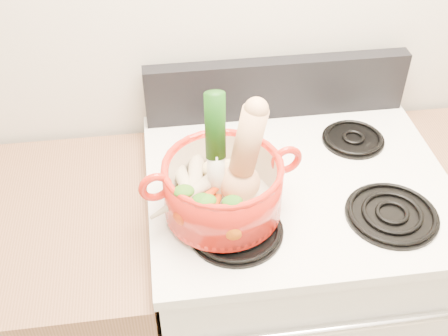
{
  "coord_description": "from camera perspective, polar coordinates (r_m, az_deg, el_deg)",
  "views": [
    {
      "loc": [
        -0.34,
        0.35,
        1.92
      ],
      "look_at": [
        -0.21,
        1.28,
        1.11
      ],
      "focal_mm": 45.0,
      "sensor_mm": 36.0,
      "label": 1
    }
  ],
  "objects": [
    {
      "name": "burner_back_right",
      "position": [
        1.61,
        13.0,
        2.98
      ],
      "size": [
        0.17,
        0.17,
        0.02
      ],
      "primitive_type": "cylinder",
      "color": "black",
      "rests_on": "cooktop"
    },
    {
      "name": "burner_back_left",
      "position": [
        1.53,
        -0.52,
        1.88
      ],
      "size": [
        0.17,
        0.17,
        0.02
      ],
      "primitive_type": "cylinder",
      "color": "black",
      "rests_on": "cooktop"
    },
    {
      "name": "cooktop",
      "position": [
        1.47,
        7.54,
        -1.61
      ],
      "size": [
        0.78,
        0.67,
        0.03
      ],
      "primitive_type": "cube",
      "color": "silver",
      "rests_on": "stove_body"
    },
    {
      "name": "ginger",
      "position": [
        1.38,
        -0.72,
        -0.13
      ],
      "size": [
        0.09,
        0.06,
        0.04
      ],
      "primitive_type": "ellipsoid",
      "rotation": [
        0.0,
        0.0,
        -0.06
      ],
      "color": "#D7C584",
      "rests_on": "dutch_oven"
    },
    {
      "name": "dutch_oven",
      "position": [
        1.3,
        -0.12,
        -2.05
      ],
      "size": [
        0.32,
        0.32,
        0.14
      ],
      "primitive_type": "cylinder",
      "rotation": [
        0.0,
        0.0,
        0.17
      ],
      "color": "#B51B0F",
      "rests_on": "burner_front_left"
    },
    {
      "name": "pot_handle_left",
      "position": [
        1.24,
        -6.99,
        -1.94
      ],
      "size": [
        0.08,
        0.03,
        0.08
      ],
      "primitive_type": "torus",
      "rotation": [
        1.57,
        0.0,
        0.17
      ],
      "color": "#B51B0F",
      "rests_on": "dutch_oven"
    },
    {
      "name": "parsnip_3",
      "position": [
        1.28,
        -4.02,
        -2.83
      ],
      "size": [
        0.18,
        0.13,
        0.06
      ],
      "primitive_type": "cone",
      "rotation": [
        1.66,
        0.0,
        -1.07
      ],
      "color": "beige",
      "rests_on": "dutch_oven"
    },
    {
      "name": "carrot_1",
      "position": [
        1.29,
        -1.61,
        -3.57
      ],
      "size": [
        0.06,
        0.17,
        0.05
      ],
      "primitive_type": "cone",
      "rotation": [
        1.66,
        0.0,
        -0.17
      ],
      "color": "#D5520A",
      "rests_on": "dutch_oven"
    },
    {
      "name": "burner_front_left",
      "position": [
        1.31,
        1.19,
        -6.25
      ],
      "size": [
        0.22,
        0.22,
        0.02
      ],
      "primitive_type": "cylinder",
      "color": "black",
      "rests_on": "cooktop"
    },
    {
      "name": "carrot_0",
      "position": [
        1.29,
        -0.92,
        -3.68
      ],
      "size": [
        0.11,
        0.17,
        0.05
      ],
      "primitive_type": "cone",
      "rotation": [
        1.66,
        0.0,
        -0.45
      ],
      "color": "#BB3509",
      "rests_on": "dutch_oven"
    },
    {
      "name": "squash",
      "position": [
        1.26,
        1.64,
        1.25
      ],
      "size": [
        0.16,
        0.12,
        0.27
      ],
      "primitive_type": null,
      "rotation": [
        0.0,
        0.18,
        0.13
      ],
      "color": "tan",
      "rests_on": "dutch_oven"
    },
    {
      "name": "parsnip_1",
      "position": [
        1.32,
        -3.17,
        -2.26
      ],
      "size": [
        0.07,
        0.19,
        0.06
      ],
      "primitive_type": "cone",
      "rotation": [
        1.66,
        0.0,
        -0.19
      ],
      "color": "beige",
      "rests_on": "dutch_oven"
    },
    {
      "name": "carrot_2",
      "position": [
        1.28,
        0.74,
        -3.79
      ],
      "size": [
        0.05,
        0.19,
        0.05
      ],
      "primitive_type": "cone",
      "rotation": [
        1.66,
        0.0,
        -0.09
      ],
      "color": "#DB610A",
      "rests_on": "dutch_oven"
    },
    {
      "name": "parsnip_2",
      "position": [
        1.33,
        -2.7,
        -1.56
      ],
      "size": [
        0.04,
        0.17,
        0.05
      ],
      "primitive_type": "cone",
      "rotation": [
        1.66,
        0.0,
        -0.03
      ],
      "color": "#EFE1C3",
      "rests_on": "dutch_oven"
    },
    {
      "name": "leek",
      "position": [
        1.24,
        -0.84,
        2.0
      ],
      "size": [
        0.05,
        0.07,
        0.3
      ],
      "primitive_type": "cylinder",
      "rotation": [
        -0.08,
        0.0,
        -0.02
      ],
      "color": "beige",
      "rests_on": "dutch_oven"
    },
    {
      "name": "carrot_3",
      "position": [
        1.27,
        -2.21,
        -3.35
      ],
      "size": [
        0.14,
        0.13,
        0.05
      ],
      "primitive_type": "cone",
      "rotation": [
        1.66,
        0.0,
        -0.87
      ],
      "color": "red",
      "rests_on": "dutch_oven"
    },
    {
      "name": "pot_handle_right",
      "position": [
        1.31,
        6.37,
        0.83
      ],
      "size": [
        0.08,
        0.03,
        0.08
      ],
      "primitive_type": "torus",
      "rotation": [
        1.57,
        0.0,
        0.17
      ],
      "color": "#B51B0F",
      "rests_on": "dutch_oven"
    },
    {
      "name": "parsnip_0",
      "position": [
        1.32,
        -3.56,
        -2.43
      ],
      "size": [
        0.1,
        0.23,
        0.06
      ],
      "primitive_type": "cone",
      "rotation": [
        1.66,
        0.0,
        0.26
      ],
      "color": "beige",
      "rests_on": "dutch_oven"
    },
    {
      "name": "stove_body",
      "position": [
        1.83,
        6.24,
        -12.72
      ],
      "size": [
        0.76,
        0.65,
        0.92
      ],
      "primitive_type": "cube",
      "color": "silver",
      "rests_on": "floor"
    },
    {
      "name": "oven_handle",
      "position": [
        1.38,
        10.41,
        -15.89
      ],
      "size": [
        0.6,
        0.02,
        0.02
      ],
      "primitive_type": "cylinder",
      "rotation": [
        0.0,
        1.57,
        0.0
      ],
      "color": "silver",
      "rests_on": "stove_body"
    },
    {
      "name": "burner_front_right",
      "position": [
        1.41,
        16.7,
        -4.45
      ],
      "size": [
        0.22,
        0.22,
        0.02
      ],
      "primitive_type": "cylinder",
      "color": "black",
      "rests_on": "cooktop"
    },
    {
      "name": "control_backsplash",
      "position": [
        1.64,
        5.38,
        8.11
      ],
      "size": [
        0.76,
        0.05,
        0.18
      ],
      "primitive_type": "cube",
      "color": "black",
      "rests_on": "cooktop"
    }
  ]
}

